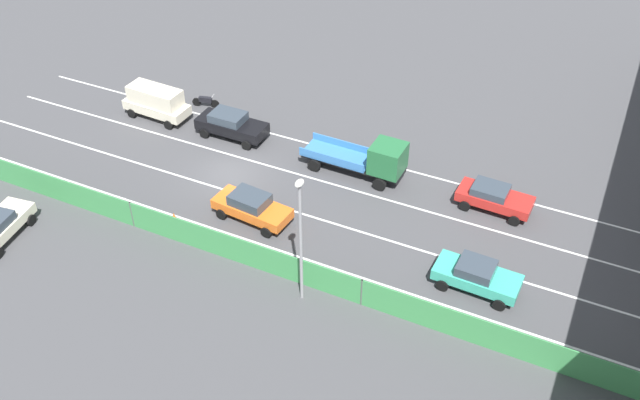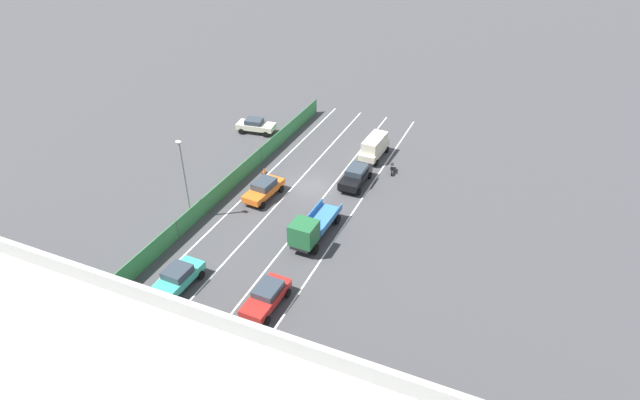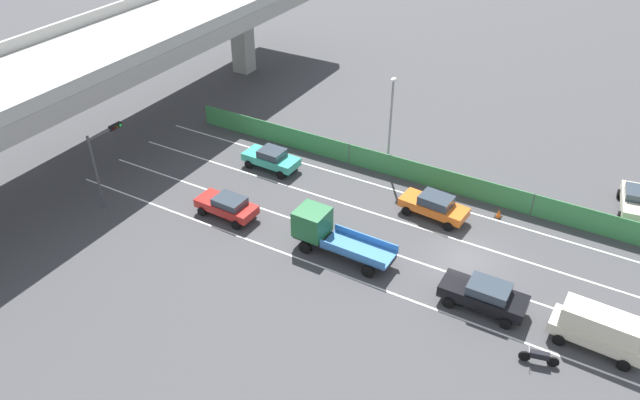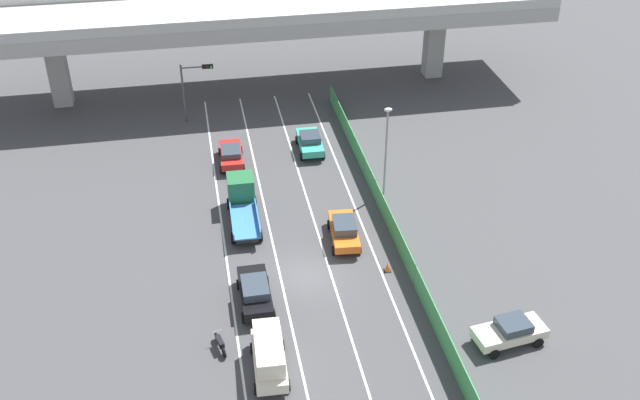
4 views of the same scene
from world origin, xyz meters
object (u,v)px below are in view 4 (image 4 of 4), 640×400
(car_sedan_red, at_px, (231,154))
(traffic_cone, at_px, (387,267))
(car_van_cream, at_px, (269,354))
(street_lamp, at_px, (386,143))
(car_sedan_black, at_px, (255,292))
(car_taxi_orange, at_px, (344,230))
(parked_sedan_cream, at_px, (510,331))
(flatbed_truck_blue, at_px, (242,199))
(motorcycle, at_px, (220,343))
(traffic_light, at_px, (193,82))
(car_taxi_teal, at_px, (310,141))

(car_sedan_red, xyz_separation_m, traffic_cone, (8.84, -15.81, -0.57))
(car_van_cream, xyz_separation_m, street_lamp, (10.89, 16.49, 3.14))
(car_sedan_black, relative_size, car_taxi_orange, 1.01)
(parked_sedan_cream, height_order, traffic_cone, parked_sedan_cream)
(car_taxi_orange, bearing_deg, street_lamp, 51.27)
(street_lamp, relative_size, traffic_cone, 11.61)
(flatbed_truck_blue, xyz_separation_m, traffic_cone, (8.66, -8.36, -1.03))
(motorcycle, height_order, street_lamp, street_lamp)
(street_lamp, bearing_deg, flatbed_truck_blue, -176.10)
(motorcycle, bearing_deg, car_van_cream, -40.50)
(car_sedan_black, bearing_deg, traffic_cone, 10.24)
(car_sedan_black, height_order, parked_sedan_cream, car_sedan_black)
(car_sedan_black, bearing_deg, motorcycle, -124.41)
(motorcycle, bearing_deg, car_sedan_black, 55.59)
(traffic_light, bearing_deg, motorcycle, -90.22)
(flatbed_truck_blue, bearing_deg, traffic_cone, -43.98)
(flatbed_truck_blue, height_order, motorcycle, flatbed_truck_blue)
(motorcycle, height_order, traffic_light, traffic_light)
(car_van_cream, bearing_deg, car_sedan_black, 91.18)
(traffic_cone, bearing_deg, motorcycle, -155.39)
(car_sedan_red, bearing_deg, parked_sedan_cream, -59.09)
(parked_sedan_cream, bearing_deg, car_taxi_teal, 107.01)
(car_sedan_black, relative_size, street_lamp, 0.64)
(car_taxi_orange, bearing_deg, traffic_light, 114.50)
(motorcycle, bearing_deg, car_sedan_red, 83.21)
(car_sedan_black, relative_size, parked_sedan_cream, 1.05)
(car_van_cream, xyz_separation_m, parked_sedan_cream, (14.02, -0.34, -0.38))
(car_sedan_black, relative_size, traffic_light, 0.86)
(car_van_cream, relative_size, traffic_cone, 7.41)
(car_sedan_red, distance_m, car_taxi_orange, 13.75)
(traffic_cone, bearing_deg, car_van_cream, -139.82)
(motorcycle, bearing_deg, traffic_cone, 24.61)
(car_sedan_black, bearing_deg, parked_sedan_cream, -23.45)
(traffic_cone, bearing_deg, car_taxi_orange, 118.74)
(car_van_cream, bearing_deg, traffic_cone, 40.18)
(car_sedan_red, distance_m, traffic_light, 8.90)
(car_van_cream, relative_size, motorcycle, 2.42)
(car_sedan_red, bearing_deg, traffic_light, 106.52)
(car_van_cream, height_order, traffic_light, traffic_light)
(car_sedan_black, relative_size, motorcycle, 2.43)
(traffic_light, bearing_deg, flatbed_truck_blue, -80.61)
(car_sedan_red, xyz_separation_m, flatbed_truck_blue, (0.17, -7.45, 0.46))
(car_sedan_black, bearing_deg, car_sedan_red, 89.87)
(flatbed_truck_blue, relative_size, traffic_light, 1.18)
(car_taxi_orange, height_order, flatbed_truck_blue, flatbed_truck_blue)
(traffic_cone, bearing_deg, parked_sedan_cream, -55.80)
(car_taxi_orange, bearing_deg, traffic_cone, -61.26)
(motorcycle, xyz_separation_m, traffic_light, (0.11, 29.05, 3.35))
(car_sedan_red, height_order, traffic_light, traffic_light)
(motorcycle, bearing_deg, car_taxi_teal, 67.37)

